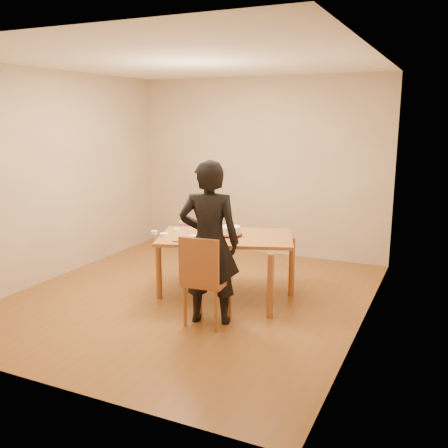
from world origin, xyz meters
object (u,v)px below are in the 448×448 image
at_px(dining_chair, 208,282).
at_px(cake_plate, 230,235).
at_px(dining_table, 226,237).
at_px(person, 209,243).
at_px(cake, 230,231).

distance_m(dining_chair, cake_plate, 0.86).
distance_m(dining_table, cake_plate, 0.06).
distance_m(dining_table, person, 0.76).
relative_size(cake_plate, person, 0.16).
bearing_deg(dining_table, cake, 9.25).
relative_size(dining_chair, person, 0.24).
relative_size(dining_chair, cake_plate, 1.44).
height_order(dining_table, cake_plate, cake_plate).
distance_m(dining_table, cake, 0.09).
bearing_deg(dining_chair, person, 85.50).
xyz_separation_m(dining_chair, person, (0.00, 0.05, 0.40)).
distance_m(cake_plate, person, 0.77).
relative_size(dining_table, person, 0.90).
relative_size(dining_table, cake, 6.29).
bearing_deg(person, dining_chair, 72.99).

